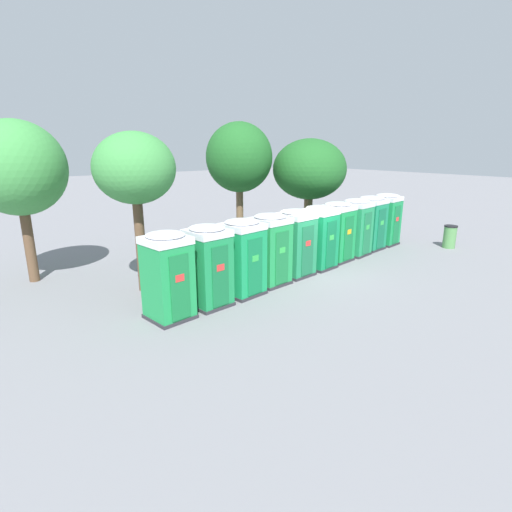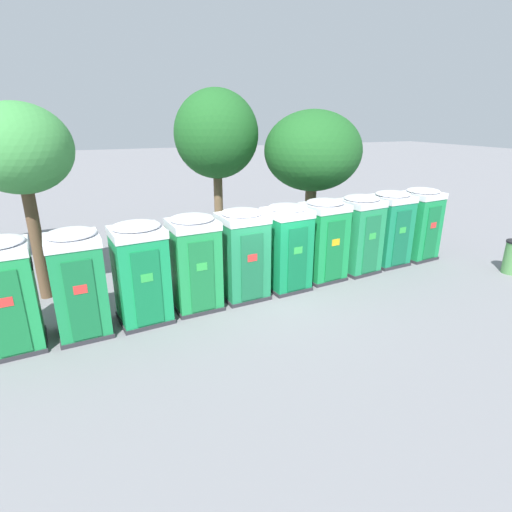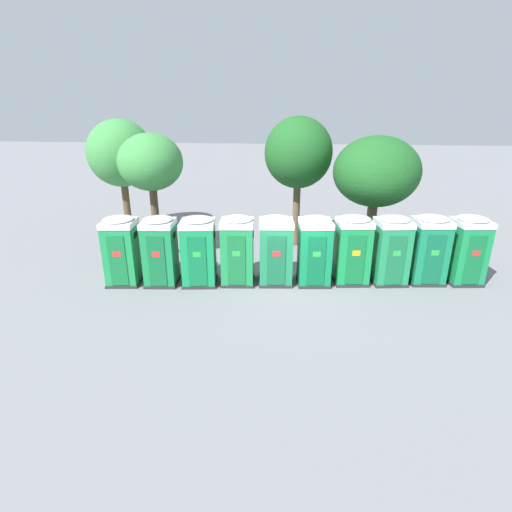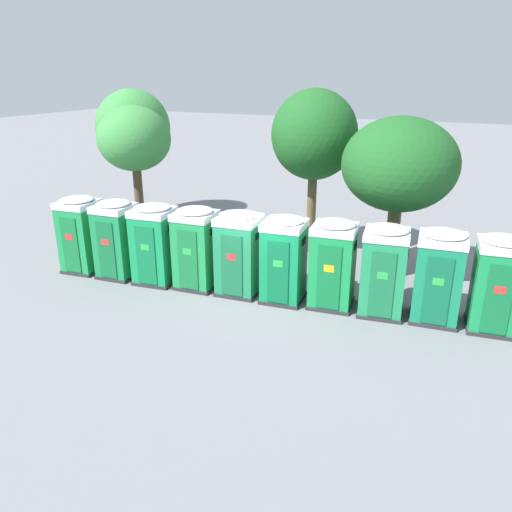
{
  "view_description": "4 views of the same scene",
  "coord_description": "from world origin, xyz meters",
  "px_view_note": "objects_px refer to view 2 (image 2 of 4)",
  "views": [
    {
      "loc": [
        -11.05,
        -10.35,
        4.79
      ],
      "look_at": [
        -2.85,
        -0.17,
        1.18
      ],
      "focal_mm": 28.0,
      "sensor_mm": 36.0,
      "label": 1
    },
    {
      "loc": [
        -4.33,
        -9.72,
        4.86
      ],
      "look_at": [
        -0.3,
        0.11,
        1.15
      ],
      "focal_mm": 28.0,
      "sensor_mm": 36.0,
      "label": 2
    },
    {
      "loc": [
        -0.04,
        -13.66,
        6.19
      ],
      "look_at": [
        -1.43,
        -0.01,
        1.05
      ],
      "focal_mm": 28.0,
      "sensor_mm": 36.0,
      "label": 3
    },
    {
      "loc": [
        5.69,
        -12.32,
        6.36
      ],
      "look_at": [
        -0.18,
        0.13,
        1.25
      ],
      "focal_mm": 35.0,
      "sensor_mm": 36.0,
      "label": 4
    }
  ],
  "objects_px": {
    "portapotty_8": "(389,228)",
    "portapotty_2": "(141,272)",
    "street_tree_1": "(216,135)",
    "portapotty_6": "(323,239)",
    "street_tree_3": "(20,151)",
    "portapotty_4": "(243,254)",
    "portapotty_9": "(419,223)",
    "portapotty_5": "(287,247)",
    "street_tree_0": "(313,152)",
    "portapotty_3": "(194,262)",
    "portapotty_0": "(7,294)",
    "portapotty_7": "(359,234)",
    "portapotty_1": "(78,283)"
  },
  "relations": [
    {
      "from": "portapotty_0",
      "to": "street_tree_0",
      "type": "height_order",
      "value": "street_tree_0"
    },
    {
      "from": "portapotty_7",
      "to": "street_tree_3",
      "type": "bearing_deg",
      "value": 170.18
    },
    {
      "from": "portapotty_4",
      "to": "portapotty_0",
      "type": "bearing_deg",
      "value": -173.84
    },
    {
      "from": "portapotty_3",
      "to": "portapotty_6",
      "type": "xyz_separation_m",
      "value": [
        4.19,
        0.48,
        -0.0
      ]
    },
    {
      "from": "portapotty_5",
      "to": "portapotty_3",
      "type": "bearing_deg",
      "value": -175.23
    },
    {
      "from": "portapotty_2",
      "to": "portapotty_4",
      "type": "bearing_deg",
      "value": 7.46
    },
    {
      "from": "portapotty_4",
      "to": "portapotty_6",
      "type": "relative_size",
      "value": 1.0
    },
    {
      "from": "portapotty_3",
      "to": "street_tree_0",
      "type": "height_order",
      "value": "street_tree_0"
    },
    {
      "from": "portapotty_1",
      "to": "portapotty_3",
      "type": "height_order",
      "value": "same"
    },
    {
      "from": "portapotty_6",
      "to": "portapotty_9",
      "type": "bearing_deg",
      "value": 5.64
    },
    {
      "from": "portapotty_8",
      "to": "street_tree_3",
      "type": "bearing_deg",
      "value": 172.49
    },
    {
      "from": "street_tree_1",
      "to": "portapotty_7",
      "type": "bearing_deg",
      "value": -48.94
    },
    {
      "from": "portapotty_1",
      "to": "portapotty_6",
      "type": "bearing_deg",
      "value": 6.86
    },
    {
      "from": "portapotty_1",
      "to": "portapotty_2",
      "type": "distance_m",
      "value": 1.41
    },
    {
      "from": "portapotty_5",
      "to": "portapotty_8",
      "type": "relative_size",
      "value": 1.0
    },
    {
      "from": "portapotty_7",
      "to": "street_tree_0",
      "type": "height_order",
      "value": "street_tree_0"
    },
    {
      "from": "street_tree_1",
      "to": "portapotty_6",
      "type": "bearing_deg",
      "value": -63.1
    },
    {
      "from": "portapotty_4",
      "to": "street_tree_3",
      "type": "relative_size",
      "value": 0.48
    },
    {
      "from": "portapotty_4",
      "to": "portapotty_6",
      "type": "distance_m",
      "value": 2.81
    },
    {
      "from": "portapotty_8",
      "to": "portapotty_2",
      "type": "bearing_deg",
      "value": -173.03
    },
    {
      "from": "portapotty_8",
      "to": "street_tree_0",
      "type": "height_order",
      "value": "street_tree_0"
    },
    {
      "from": "portapotty_2",
      "to": "portapotty_8",
      "type": "xyz_separation_m",
      "value": [
        8.38,
        1.02,
        -0.0
      ]
    },
    {
      "from": "street_tree_0",
      "to": "portapotty_9",
      "type": "bearing_deg",
      "value": -37.61
    },
    {
      "from": "portapotty_2",
      "to": "portapotty_5",
      "type": "relative_size",
      "value": 1.0
    },
    {
      "from": "portapotty_5",
      "to": "street_tree_0",
      "type": "distance_m",
      "value": 4.61
    },
    {
      "from": "portapotty_6",
      "to": "street_tree_1",
      "type": "bearing_deg",
      "value": 116.9
    },
    {
      "from": "portapotty_4",
      "to": "street_tree_3",
      "type": "distance_m",
      "value": 6.26
    },
    {
      "from": "portapotty_3",
      "to": "street_tree_3",
      "type": "distance_m",
      "value": 5.21
    },
    {
      "from": "street_tree_3",
      "to": "portapotty_4",
      "type": "bearing_deg",
      "value": -21.78
    },
    {
      "from": "portapotty_7",
      "to": "portapotty_8",
      "type": "xyz_separation_m",
      "value": [
        1.39,
        0.2,
        -0.0
      ]
    },
    {
      "from": "portapotty_0",
      "to": "portapotty_4",
      "type": "bearing_deg",
      "value": 6.16
    },
    {
      "from": "portapotty_3",
      "to": "portapotty_8",
      "type": "relative_size",
      "value": 1.0
    },
    {
      "from": "portapotty_3",
      "to": "portapotty_4",
      "type": "distance_m",
      "value": 1.41
    },
    {
      "from": "portapotty_5",
      "to": "street_tree_0",
      "type": "bearing_deg",
      "value": 50.68
    },
    {
      "from": "portapotty_3",
      "to": "portapotty_6",
      "type": "relative_size",
      "value": 1.0
    },
    {
      "from": "portapotty_9",
      "to": "street_tree_0",
      "type": "xyz_separation_m",
      "value": [
        -3.09,
        2.38,
        2.4
      ]
    },
    {
      "from": "portapotty_1",
      "to": "street_tree_0",
      "type": "relative_size",
      "value": 0.49
    },
    {
      "from": "street_tree_1",
      "to": "portapotty_9",
      "type": "bearing_deg",
      "value": -30.5
    },
    {
      "from": "portapotty_2",
      "to": "portapotty_9",
      "type": "height_order",
      "value": "same"
    },
    {
      "from": "portapotty_1",
      "to": "street_tree_0",
      "type": "distance_m",
      "value": 9.19
    },
    {
      "from": "portapotty_1",
      "to": "street_tree_1",
      "type": "height_order",
      "value": "street_tree_1"
    },
    {
      "from": "portapotty_6",
      "to": "street_tree_3",
      "type": "xyz_separation_m",
      "value": [
        -8.0,
        1.74,
        2.77
      ]
    },
    {
      "from": "portapotty_1",
      "to": "portapotty_6",
      "type": "relative_size",
      "value": 1.0
    },
    {
      "from": "street_tree_1",
      "to": "street_tree_0",
      "type": "bearing_deg",
      "value": -22.49
    },
    {
      "from": "portapotty_4",
      "to": "portapotty_7",
      "type": "distance_m",
      "value": 4.22
    },
    {
      "from": "portapotty_2",
      "to": "portapotty_7",
      "type": "bearing_deg",
      "value": 6.69
    },
    {
      "from": "portapotty_2",
      "to": "portapotty_3",
      "type": "bearing_deg",
      "value": 9.18
    },
    {
      "from": "portapotty_4",
      "to": "street_tree_1",
      "type": "xyz_separation_m",
      "value": [
        0.7,
        4.46,
        2.97
      ]
    },
    {
      "from": "portapotty_1",
      "to": "portapotty_0",
      "type": "bearing_deg",
      "value": -175.63
    },
    {
      "from": "portapotty_1",
      "to": "street_tree_3",
      "type": "distance_m",
      "value": 3.92
    }
  ]
}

